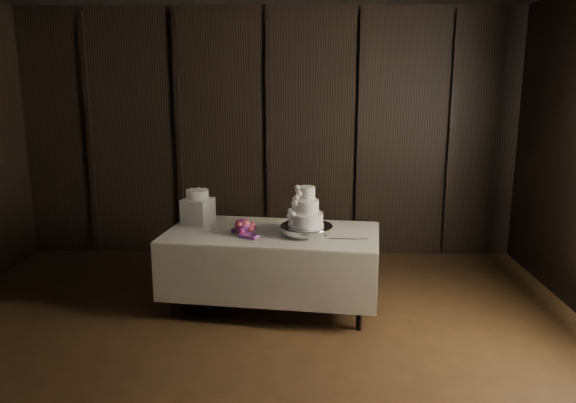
{
  "coord_description": "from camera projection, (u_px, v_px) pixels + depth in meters",
  "views": [
    {
      "loc": [
        0.38,
        -3.33,
        2.2
      ],
      "look_at": [
        0.27,
        1.77,
        1.05
      ],
      "focal_mm": 35.0,
      "sensor_mm": 36.0,
      "label": 1
    }
  ],
  "objects": [
    {
      "name": "wedding_cake",
      "position": [
        304.0,
        211.0,
        5.1
      ],
      "size": [
        0.35,
        0.31,
        0.37
      ],
      "rotation": [
        0.0,
        0.0,
        0.39
      ],
      "color": "white",
      "rests_on": "cake_stand"
    },
    {
      "name": "bouquet",
      "position": [
        244.0,
        228.0,
        5.19
      ],
      "size": [
        0.4,
        0.45,
        0.18
      ],
      "primitive_type": null,
      "rotation": [
        0.0,
        0.0,
        -0.43
      ],
      "color": "#ED5456",
      "rests_on": "display_table"
    },
    {
      "name": "cake_stand",
      "position": [
        306.0,
        230.0,
        5.16
      ],
      "size": [
        0.58,
        0.58,
        0.09
      ],
      "primitive_type": "cylinder",
      "rotation": [
        0.0,
        0.0,
        -0.21
      ],
      "color": "silver",
      "rests_on": "display_table"
    },
    {
      "name": "cake_knife",
      "position": [
        342.0,
        239.0,
        5.02
      ],
      "size": [
        0.37,
        0.05,
        0.01
      ],
      "primitive_type": "cube",
      "rotation": [
        0.0,
        0.0,
        -0.08
      ],
      "color": "silver",
      "rests_on": "display_table"
    },
    {
      "name": "room",
      "position": [
        237.0,
        193.0,
        3.41
      ],
      "size": [
        6.08,
        7.08,
        3.08
      ],
      "color": "black",
      "rests_on": "ground"
    },
    {
      "name": "display_table",
      "position": [
        272.0,
        266.0,
        5.37
      ],
      "size": [
        2.11,
        1.3,
        0.76
      ],
      "rotation": [
        0.0,
        0.0,
        -0.14
      ],
      "color": "silver",
      "rests_on": "ground"
    },
    {
      "name": "box_pedestal",
      "position": [
        198.0,
        211.0,
        5.55
      ],
      "size": [
        0.33,
        0.33,
        0.25
      ],
      "primitive_type": "cube",
      "rotation": [
        0.0,
        0.0,
        -0.33
      ],
      "color": "white",
      "rests_on": "display_table"
    },
    {
      "name": "small_cake",
      "position": [
        197.0,
        194.0,
        5.52
      ],
      "size": [
        0.23,
        0.23,
        0.09
      ],
      "primitive_type": "cylinder",
      "rotation": [
        0.0,
        0.0,
        -0.06
      ],
      "color": "white",
      "rests_on": "box_pedestal"
    }
  ]
}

